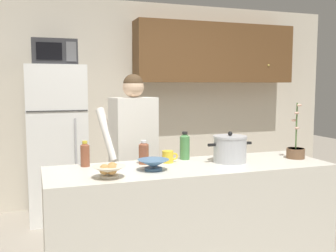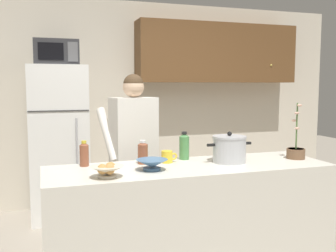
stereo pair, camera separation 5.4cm
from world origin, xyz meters
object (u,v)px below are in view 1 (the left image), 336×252
Objects in this scene: refrigerator at (57,143)px; microwave at (54,53)px; cooking_pot at (230,149)px; bottle_near_edge at (144,152)px; empty_bowl at (153,164)px; person_near_pot at (133,142)px; potted_orchid at (296,151)px; bottle_far_corner at (185,146)px; coffee_mug at (168,157)px; bread_bowl at (109,171)px; bottle_mid_counter at (85,154)px.

microwave reaches higher than refrigerator.
cooking_pot is 0.69m from bottle_near_edge.
empty_bowl is (0.57, -1.92, 0.09)m from refrigerator.
person_near_pot is 4.28× the size of cooking_pot.
empty_bowl is 1.27m from potted_orchid.
microwave is 2.07× the size of bottle_far_corner.
person_near_pot reaches higher than empty_bowl.
coffee_mug is (0.76, -1.68, 0.09)m from refrigerator.
bottle_near_edge is (-0.00, 0.24, 0.04)m from empty_bowl.
microwave is 2.57× the size of bottle_near_edge.
refrigerator is 7.59× the size of empty_bowl.
coffee_mug is 0.21m from bottle_far_corner.
coffee_mug is 0.64m from bread_bowl.
refrigerator is 13.38× the size of coffee_mug.
person_near_pot is at bearing 43.98° from bottle_mid_counter.
person_near_pot is (0.61, -1.12, -0.88)m from microwave.
refrigerator reaches higher than person_near_pot.
microwave is 2.14× the size of bread_bowl.
bottle_near_edge reaches higher than coffee_mug.
person_near_pot is 0.57m from coffee_mug.
bottle_mid_counter is (-0.44, 0.06, 0.00)m from bottle_near_edge.
bottle_far_corner reaches higher than bottle_mid_counter.
empty_bowl is at bearing -129.90° from coffee_mug.
microwave is 2.08× the size of empty_bowl.
empty_bowl is 0.49× the size of potted_orchid.
person_near_pot is 7.27× the size of bread_bowl.
person_near_pot is 1.42m from potted_orchid.
refrigerator is at bearing 96.31° from bread_bowl.
refrigerator is at bearing 94.30° from bottle_mid_counter.
refrigerator is at bearing 106.57° from empty_bowl.
bread_bowl is at bearing -167.91° from cooking_pot.
potted_orchid is (0.60, -0.04, -0.04)m from cooking_pot.
potted_orchid reaches higher than empty_bowl.
bottle_mid_counter is (-0.64, 0.07, 0.05)m from coffee_mug.
coffee_mug is at bearing 50.10° from empty_bowl.
cooking_pot is at bearing -55.88° from refrigerator.
microwave is 2.23m from bread_bowl.
cooking_pot reaches higher than coffee_mug.
potted_orchid is (1.84, -1.84, -0.91)m from microwave.
bottle_far_corner is (0.37, 0.32, 0.07)m from empty_bowl.
empty_bowl is at bearing -73.25° from microwave.
refrigerator reaches higher than bread_bowl.
refrigerator is 2.62m from potted_orchid.
cooking_pot is 0.60m from potted_orchid.
bottle_mid_counter is 0.82m from bottle_far_corner.
bottle_far_corner is (0.32, -0.46, 0.02)m from person_near_pot.
bottle_mid_counter is at bearing -85.70° from refrigerator.
bottle_far_corner is at bearing 11.16° from bottle_near_edge.
empty_bowl is (-0.67, -0.09, -0.06)m from cooking_pot.
bread_bowl is 0.50m from bottle_near_edge.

